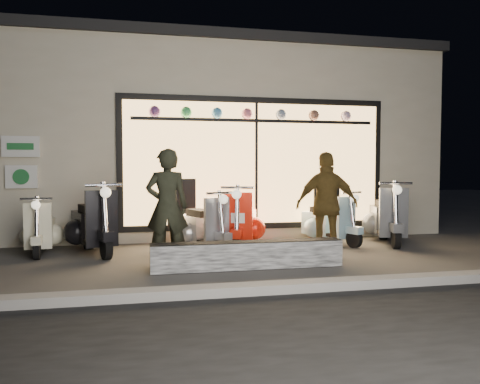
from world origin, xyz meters
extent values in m
plane|color=#383533|center=(0.00, 0.00, 0.00)|extent=(40.00, 40.00, 0.00)
cube|color=slate|center=(0.00, -2.00, 0.06)|extent=(40.00, 0.25, 0.12)
cube|color=beige|center=(0.00, 5.00, 2.00)|extent=(10.00, 6.00, 4.00)
cube|color=black|center=(0.00, 5.00, 4.10)|extent=(10.20, 6.20, 0.20)
cube|color=black|center=(0.80, 1.98, 1.55)|extent=(5.45, 0.06, 2.65)
cube|color=#FFBF6B|center=(0.80, 1.94, 1.55)|extent=(5.20, 0.04, 2.40)
cube|color=black|center=(0.80, 1.90, 2.40)|extent=(4.90, 0.06, 0.06)
cube|color=white|center=(-3.60, 1.96, 1.85)|extent=(0.65, 0.04, 0.38)
cube|color=white|center=(-3.60, 1.96, 1.30)|extent=(0.55, 0.04, 0.42)
cube|color=black|center=(0.04, -0.65, 0.20)|extent=(2.79, 0.28, 0.40)
cylinder|color=black|center=(-0.16, 0.32, 0.17)|extent=(0.22, 0.35, 0.34)
cylinder|color=black|center=(-0.52, 1.25, 0.17)|extent=(0.24, 0.36, 0.34)
cube|color=#AEAEB2|center=(-0.23, 0.51, 0.56)|extent=(0.45, 0.23, 0.82)
cube|color=#AEAEB2|center=(-0.48, 1.16, 0.38)|extent=(0.65, 0.80, 0.46)
cube|color=black|center=(-0.45, 1.06, 0.66)|extent=(0.46, 0.62, 0.12)
sphere|color=#FFF2CC|center=(-0.15, 0.31, 0.95)|extent=(0.19, 0.19, 0.15)
cylinder|color=black|center=(0.09, 0.43, 0.18)|extent=(0.22, 0.38, 0.37)
cylinder|color=black|center=(0.43, 1.46, 0.18)|extent=(0.24, 0.39, 0.37)
cube|color=red|center=(0.16, 0.65, 0.60)|extent=(0.49, 0.23, 0.88)
cube|color=red|center=(0.40, 1.35, 0.41)|extent=(0.67, 0.86, 0.50)
cube|color=black|center=(0.36, 1.25, 0.71)|extent=(0.47, 0.67, 0.13)
sphere|color=#FFF2CC|center=(0.09, 0.42, 1.02)|extent=(0.20, 0.20, 0.16)
cylinder|color=black|center=(-2.02, 0.46, 0.19)|extent=(0.24, 0.40, 0.39)
cylinder|color=black|center=(-2.40, 1.53, 0.19)|extent=(0.26, 0.41, 0.39)
cube|color=black|center=(-2.10, 0.69, 0.63)|extent=(0.52, 0.25, 0.93)
cube|color=black|center=(-2.36, 1.42, 0.43)|extent=(0.71, 0.91, 0.52)
cube|color=black|center=(-2.33, 1.32, 0.75)|extent=(0.51, 0.70, 0.14)
sphere|color=#FFF2CC|center=(-2.02, 0.45, 1.08)|extent=(0.22, 0.22, 0.17)
cylinder|color=black|center=(-3.10, 0.69, 0.16)|extent=(0.12, 0.32, 0.31)
cylinder|color=black|center=(-3.19, 1.61, 0.16)|extent=(0.14, 0.32, 0.31)
cube|color=beige|center=(-3.12, 0.88, 0.52)|extent=(0.43, 0.10, 0.76)
cube|color=beige|center=(-3.18, 1.52, 0.35)|extent=(0.45, 0.68, 0.42)
cube|color=black|center=(-3.17, 1.43, 0.61)|extent=(0.31, 0.54, 0.11)
sphere|color=#FFF2CC|center=(-3.10, 0.68, 0.88)|extent=(0.15, 0.15, 0.14)
cylinder|color=black|center=(2.33, 0.67, 0.16)|extent=(0.22, 0.34, 0.33)
cylinder|color=black|center=(1.96, 1.55, 0.16)|extent=(0.23, 0.35, 0.33)
cube|color=#94C1D2|center=(2.26, 0.85, 0.54)|extent=(0.43, 0.23, 0.79)
cube|color=#94C1D2|center=(2.00, 1.47, 0.37)|extent=(0.63, 0.78, 0.44)
cube|color=black|center=(2.04, 1.38, 0.63)|extent=(0.46, 0.60, 0.12)
sphere|color=#FFF2CC|center=(2.34, 0.66, 0.91)|extent=(0.19, 0.19, 0.14)
cylinder|color=black|center=(3.04, 0.43, 0.19)|extent=(0.22, 0.40, 0.38)
cylinder|color=black|center=(3.38, 1.50, 0.19)|extent=(0.24, 0.41, 0.38)
cube|color=#4F5256|center=(3.11, 0.65, 0.63)|extent=(0.52, 0.23, 0.92)
cube|color=#4F5256|center=(3.34, 1.39, 0.43)|extent=(0.69, 0.89, 0.52)
cube|color=black|center=(3.31, 1.28, 0.74)|extent=(0.49, 0.70, 0.13)
sphere|color=#FFF2CC|center=(3.03, 0.42, 1.07)|extent=(0.21, 0.21, 0.17)
imported|color=black|center=(-1.08, -0.03, 0.88)|extent=(0.65, 0.44, 1.75)
imported|color=brown|center=(1.50, -0.06, 0.86)|extent=(1.06, 0.58, 1.72)
camera|label=1|loc=(-1.46, -7.19, 1.47)|focal=35.00mm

